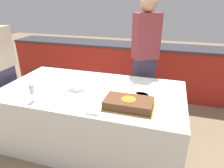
# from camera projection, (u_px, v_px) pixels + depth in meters

# --- Properties ---
(ground_plane) EXTENTS (14.00, 14.00, 0.00)m
(ground_plane) POSITION_uv_depth(u_px,v_px,m) (94.00, 140.00, 2.59)
(ground_plane) COLOR #7A664C
(back_counter) EXTENTS (4.40, 0.58, 0.92)m
(back_counter) POSITION_uv_depth(u_px,v_px,m) (124.00, 67.00, 3.85)
(back_counter) COLOR #A82319
(back_counter) RESTS_ON ground_plane
(dining_table) EXTENTS (2.09, 1.12, 0.72)m
(dining_table) POSITION_uv_depth(u_px,v_px,m) (93.00, 116.00, 2.45)
(dining_table) COLOR white
(dining_table) RESTS_ON ground_plane
(cake) EXTENTS (0.50, 0.31, 0.09)m
(cake) POSITION_uv_depth(u_px,v_px,m) (129.00, 103.00, 1.92)
(cake) COLOR gold
(cake) RESTS_ON dining_table
(plate_stack) EXTENTS (0.20, 0.20, 0.06)m
(plate_stack) POSITION_uv_depth(u_px,v_px,m) (78.00, 86.00, 2.31)
(plate_stack) COLOR white
(plate_stack) RESTS_ON dining_table
(wine_glass) EXTENTS (0.06, 0.06, 0.19)m
(wine_glass) POSITION_uv_depth(u_px,v_px,m) (32.00, 89.00, 2.00)
(wine_glass) COLOR white
(wine_glass) RESTS_ON dining_table
(side_plate_near_cake) EXTENTS (0.18, 0.18, 0.00)m
(side_plate_near_cake) POSITION_uv_depth(u_px,v_px,m) (141.00, 95.00, 2.16)
(side_plate_near_cake) COLOR white
(side_plate_near_cake) RESTS_ON dining_table
(side_plate_right_edge) EXTENTS (0.18, 0.18, 0.00)m
(side_plate_right_edge) POSITION_uv_depth(u_px,v_px,m) (143.00, 92.00, 2.23)
(side_plate_right_edge) COLOR white
(side_plate_right_edge) RESTS_ON dining_table
(utensil_pile) EXTENTS (0.13, 0.12, 0.02)m
(utensil_pile) POSITION_uv_depth(u_px,v_px,m) (94.00, 111.00, 1.85)
(utensil_pile) COLOR white
(utensil_pile) RESTS_ON dining_table
(person_cutting_cake) EXTENTS (0.39, 0.35, 1.74)m
(person_cutting_cake) POSITION_uv_depth(u_px,v_px,m) (145.00, 58.00, 2.78)
(person_cutting_cake) COLOR #383347
(person_cutting_cake) RESTS_ON ground_plane
(person_seated_left) EXTENTS (0.20, 0.40, 1.57)m
(person_seated_left) POSITION_uv_depth(u_px,v_px,m) (1.00, 72.00, 2.60)
(person_seated_left) COLOR #383347
(person_seated_left) RESTS_ON ground_plane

